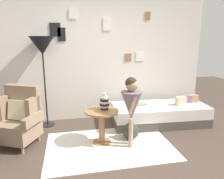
# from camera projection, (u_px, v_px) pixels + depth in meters

# --- Properties ---
(ground_plane) EXTENTS (12.00, 12.00, 0.00)m
(ground_plane) POSITION_uv_depth(u_px,v_px,m) (115.00, 164.00, 3.05)
(ground_plane) COLOR #4C3D33
(gallery_wall) EXTENTS (4.80, 0.12, 2.60)m
(gallery_wall) POSITION_uv_depth(u_px,v_px,m) (96.00, 58.00, 4.60)
(gallery_wall) COLOR silver
(gallery_wall) RESTS_ON ground
(rug) EXTENTS (2.03, 1.35, 0.01)m
(rug) POSITION_uv_depth(u_px,v_px,m) (109.00, 146.00, 3.55)
(rug) COLOR silver
(rug) RESTS_ON ground
(armchair) EXTENTS (0.89, 0.81, 0.97)m
(armchair) POSITION_uv_depth(u_px,v_px,m) (19.00, 119.00, 3.56)
(armchair) COLOR tan
(armchair) RESTS_ON ground
(daybed) EXTENTS (1.94, 0.90, 0.40)m
(daybed) POSITION_uv_depth(u_px,v_px,m) (159.00, 114.00, 4.44)
(daybed) COLOR #4C4742
(daybed) RESTS_ON ground
(pillow_head) EXTENTS (0.21, 0.13, 0.15)m
(pillow_head) POSITION_uv_depth(u_px,v_px,m) (193.00, 98.00, 4.59)
(pillow_head) COLOR tan
(pillow_head) RESTS_ON daybed
(pillow_mid) EXTENTS (0.18, 0.13, 0.15)m
(pillow_mid) POSITION_uv_depth(u_px,v_px,m) (187.00, 99.00, 4.56)
(pillow_mid) COLOR gray
(pillow_mid) RESTS_ON daybed
(pillow_back) EXTENTS (0.21, 0.14, 0.18)m
(pillow_back) POSITION_uv_depth(u_px,v_px,m) (181.00, 101.00, 4.38)
(pillow_back) COLOR beige
(pillow_back) RESTS_ON daybed
(side_table) EXTENTS (0.56, 0.56, 0.58)m
(side_table) POSITION_uv_depth(u_px,v_px,m) (102.00, 120.00, 3.58)
(side_table) COLOR #9E7042
(side_table) RESTS_ON ground
(vase_striped) EXTENTS (0.17, 0.17, 0.28)m
(vase_striped) POSITION_uv_depth(u_px,v_px,m) (104.00, 103.00, 3.56)
(vase_striped) COLOR black
(vase_striped) RESTS_ON side_table
(floor_lamp) EXTENTS (0.46, 0.46, 1.76)m
(floor_lamp) POSITION_uv_depth(u_px,v_px,m) (42.00, 48.00, 4.05)
(floor_lamp) COLOR black
(floor_lamp) RESTS_ON ground
(person_child) EXTENTS (0.34, 0.34, 1.15)m
(person_child) POSITION_uv_depth(u_px,v_px,m) (131.00, 103.00, 3.39)
(person_child) COLOR tan
(person_child) RESTS_ON ground
(book_on_daybed) EXTENTS (0.25, 0.20, 0.03)m
(book_on_daybed) POSITION_uv_depth(u_px,v_px,m) (141.00, 104.00, 4.41)
(book_on_daybed) COLOR gray
(book_on_daybed) RESTS_ON daybed
(demijohn_near) EXTENTS (0.29, 0.29, 0.37)m
(demijohn_near) POSITION_uv_depth(u_px,v_px,m) (131.00, 131.00, 3.78)
(demijohn_near) COLOR #2D3D33
(demijohn_near) RESTS_ON ground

